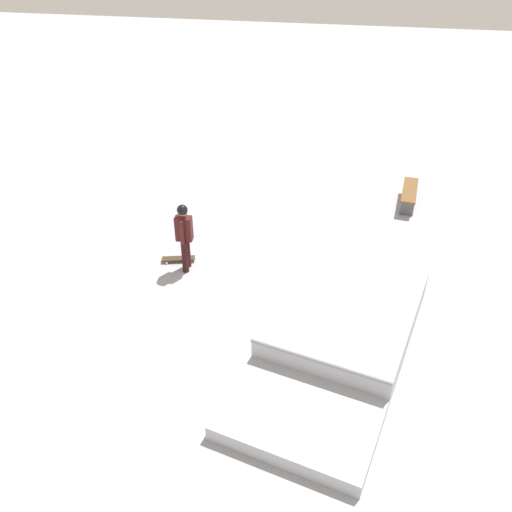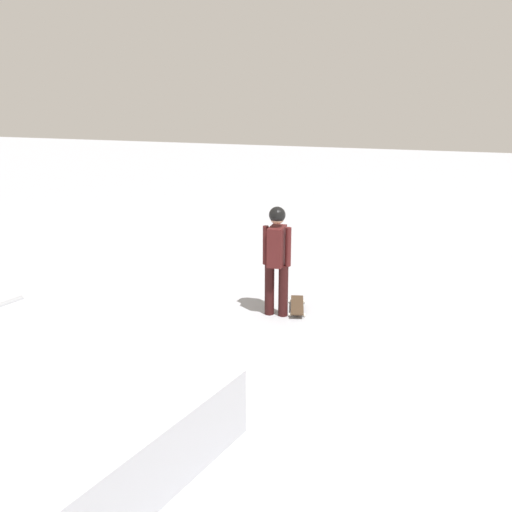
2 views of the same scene
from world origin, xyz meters
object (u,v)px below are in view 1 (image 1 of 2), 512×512
object	(u,v)px
skate_ramp	(339,331)
skateboard	(178,259)
park_bench	(409,193)
skater	(184,233)

from	to	relation	value
skate_ramp	skateboard	bearing A→B (deg)	-105.09
park_bench	skate_ramp	bearing A→B (deg)	-14.73
skater	skate_ramp	bearing A→B (deg)	149.87
skateboard	park_bench	distance (m)	6.92
skate_ramp	park_bench	distance (m)	6.43
skater	skateboard	world-z (taller)	skater
skate_ramp	park_bench	size ratio (longest dim) A/B	3.59
skateboard	park_bench	size ratio (longest dim) A/B	0.50
skater	park_bench	world-z (taller)	skater
skate_ramp	skater	xyz separation A→B (m)	(-1.96, -3.71, 0.69)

